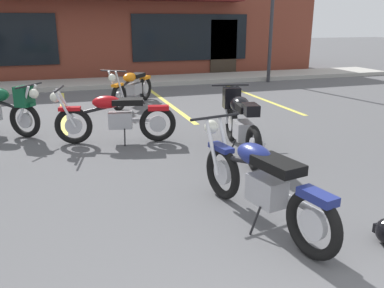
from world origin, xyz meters
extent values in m
plane|color=#515154|center=(0.00, 3.93, 0.00)|extent=(80.00, 80.00, 0.00)
cube|color=#A8A59E|center=(0.00, 12.21, 0.07)|extent=(22.00, 1.80, 0.14)
cube|color=brown|center=(0.00, 16.28, 1.80)|extent=(17.78, 5.48, 3.60)
cube|color=black|center=(3.56, 13.50, 1.45)|extent=(4.55, 0.06, 1.70)
cube|color=#33281E|center=(4.89, 13.50, 1.05)|extent=(1.10, 0.06, 2.10)
cube|color=#DBCC4C|center=(-1.30, 8.61, 0.00)|extent=(0.12, 4.80, 0.01)
cube|color=#DBCC4C|center=(1.30, 8.61, 0.00)|extent=(0.12, 4.80, 0.01)
cube|color=#DBCC4C|center=(3.90, 8.61, 0.00)|extent=(0.12, 4.80, 0.01)
torus|color=black|center=(0.74, 1.38, 0.32)|extent=(0.22, 0.65, 0.64)
cylinder|color=#B7B7BC|center=(0.74, 1.38, 0.32)|extent=(0.11, 0.29, 0.29)
torus|color=black|center=(0.46, 2.79, 0.32)|extent=(0.22, 0.65, 0.64)
cylinder|color=#B7B7BC|center=(0.46, 2.79, 0.32)|extent=(0.11, 0.29, 0.29)
cylinder|color=silver|center=(0.35, 2.87, 0.64)|extent=(0.11, 0.33, 0.66)
cylinder|color=silver|center=(0.52, 2.91, 0.64)|extent=(0.11, 0.33, 0.66)
cylinder|color=black|center=(0.42, 2.97, 0.96)|extent=(0.65, 0.16, 0.03)
sphere|color=silver|center=(0.41, 3.05, 0.82)|extent=(0.20, 0.20, 0.17)
cube|color=navy|center=(0.45, 2.83, 0.62)|extent=(0.21, 0.38, 0.06)
cube|color=#9E9EA3|center=(0.61, 2.01, 0.40)|extent=(0.31, 0.44, 0.28)
cylinder|color=silver|center=(0.82, 1.67, 0.36)|extent=(0.18, 0.55, 0.07)
cylinder|color=black|center=(0.57, 2.20, 0.64)|extent=(0.24, 0.94, 0.26)
ellipsoid|color=navy|center=(0.57, 2.22, 0.72)|extent=(0.35, 0.52, 0.22)
cube|color=black|center=(0.64, 1.87, 0.72)|extent=(0.38, 0.56, 0.10)
cube|color=navy|center=(0.74, 1.36, 0.60)|extent=(0.23, 0.38, 0.08)
cylinder|color=black|center=(0.45, 1.90, 0.14)|extent=(0.14, 0.05, 0.29)
torus|color=black|center=(0.85, 9.18, 0.32)|extent=(0.46, 0.57, 0.64)
cylinder|color=#B7B7BC|center=(0.85, 9.18, 0.32)|extent=(0.22, 0.27, 0.29)
torus|color=black|center=(-0.02, 8.03, 0.32)|extent=(0.46, 0.57, 0.64)
cylinder|color=#B7B7BC|center=(-0.02, 8.03, 0.32)|extent=(0.22, 0.27, 0.29)
cylinder|color=silver|center=(-0.01, 7.90, 0.64)|extent=(0.23, 0.29, 0.66)
cylinder|color=silver|center=(-0.15, 8.01, 0.64)|extent=(0.23, 0.29, 0.66)
cylinder|color=black|center=(-0.13, 7.89, 0.96)|extent=(0.55, 0.42, 0.03)
sphere|color=silver|center=(-0.18, 7.82, 0.82)|extent=(0.24, 0.24, 0.17)
cube|color=orange|center=(-0.04, 8.00, 0.62)|extent=(0.33, 0.37, 0.06)
cube|color=#9E9EA3|center=(0.46, 8.67, 0.40)|extent=(0.43, 0.46, 0.28)
cylinder|color=silver|center=(0.57, 9.05, 0.36)|extent=(0.39, 0.48, 0.07)
cylinder|color=black|center=(0.34, 8.51, 0.64)|extent=(0.61, 0.79, 0.26)
ellipsoid|color=orange|center=(0.33, 8.50, 0.72)|extent=(0.50, 0.54, 0.22)
cube|color=black|center=(0.55, 8.78, 0.72)|extent=(0.54, 0.58, 0.10)
cube|color=orange|center=(0.86, 9.20, 0.60)|extent=(0.34, 0.38, 0.08)
cylinder|color=black|center=(0.65, 8.62, 0.14)|extent=(0.12, 0.10, 0.29)
torus|color=black|center=(0.27, 5.32, 0.32)|extent=(0.65, 0.23, 0.64)
cylinder|color=#B7B7BC|center=(0.27, 5.32, 0.32)|extent=(0.29, 0.12, 0.29)
torus|color=black|center=(-1.14, 5.62, 0.32)|extent=(0.65, 0.23, 0.64)
cylinder|color=#B7B7BC|center=(-1.14, 5.62, 0.32)|extent=(0.29, 0.12, 0.29)
cylinder|color=silver|center=(-1.25, 5.55, 0.64)|extent=(0.33, 0.11, 0.66)
cylinder|color=silver|center=(-1.22, 5.73, 0.64)|extent=(0.33, 0.11, 0.66)
cylinder|color=black|center=(-1.31, 5.66, 0.96)|extent=(0.17, 0.65, 0.03)
sphere|color=silver|center=(-1.39, 5.68, 0.82)|extent=(0.20, 0.20, 0.17)
cube|color=#B70F14|center=(-1.18, 5.63, 0.62)|extent=(0.38, 0.21, 0.06)
cube|color=#9E9EA3|center=(-0.35, 5.46, 0.40)|extent=(0.44, 0.32, 0.28)
cylinder|color=silver|center=(0.04, 5.51, 0.36)|extent=(0.55, 0.18, 0.07)
cylinder|color=black|center=(-0.55, 5.50, 0.64)|extent=(0.93, 0.26, 0.26)
ellipsoid|color=#B70F14|center=(-0.57, 5.50, 0.72)|extent=(0.52, 0.35, 0.22)
cube|color=black|center=(-0.22, 5.43, 0.72)|extent=(0.57, 0.38, 0.10)
cube|color=#B70F14|center=(0.29, 5.32, 0.60)|extent=(0.39, 0.23, 0.08)
cylinder|color=black|center=(-0.32, 5.26, 0.14)|extent=(0.05, 0.14, 0.29)
torus|color=black|center=(1.25, 3.55, 0.32)|extent=(0.22, 0.65, 0.64)
cylinder|color=#B7B7BC|center=(1.25, 3.55, 0.32)|extent=(0.11, 0.29, 0.29)
torus|color=black|center=(1.52, 4.97, 0.32)|extent=(0.22, 0.65, 0.64)
cylinder|color=#B7B7BC|center=(1.52, 4.97, 0.32)|extent=(0.11, 0.29, 0.29)
cylinder|color=silver|center=(1.45, 5.08, 0.64)|extent=(0.11, 0.33, 0.66)
cylinder|color=silver|center=(1.63, 5.05, 0.64)|extent=(0.11, 0.33, 0.66)
cylinder|color=black|center=(1.56, 5.14, 0.96)|extent=(0.65, 0.16, 0.03)
sphere|color=silver|center=(1.57, 5.22, 0.82)|extent=(0.20, 0.20, 0.17)
cube|color=black|center=(1.53, 5.01, 0.62)|extent=(0.21, 0.38, 0.06)
cube|color=#9E9EA3|center=(1.37, 4.18, 0.40)|extent=(0.31, 0.44, 0.28)
cylinder|color=silver|center=(1.44, 3.79, 0.36)|extent=(0.17, 0.55, 0.07)
cylinder|color=black|center=(1.41, 4.38, 0.64)|extent=(0.24, 0.94, 0.26)
ellipsoid|color=black|center=(1.42, 4.42, 0.76)|extent=(0.39, 0.57, 0.26)
cube|color=black|center=(1.53, 5.02, 0.76)|extent=(0.32, 0.29, 0.36)
cube|color=black|center=(1.35, 4.08, 0.78)|extent=(0.31, 0.44, 0.10)
cube|color=black|center=(1.29, 3.79, 0.82)|extent=(0.26, 0.35, 0.16)
cylinder|color=black|center=(1.18, 4.15, 0.14)|extent=(0.14, 0.05, 0.29)
torus|color=black|center=(-1.96, 6.31, 0.32)|extent=(0.58, 0.45, 0.64)
cylinder|color=#B7B7BC|center=(-1.96, 6.31, 0.32)|extent=(0.27, 0.22, 0.29)
cylinder|color=silver|center=(-1.83, 6.33, 0.64)|extent=(0.29, 0.22, 0.66)
cylinder|color=silver|center=(-1.93, 6.18, 0.64)|extent=(0.29, 0.22, 0.66)
cylinder|color=black|center=(-1.81, 6.21, 0.96)|extent=(0.41, 0.56, 0.03)
sphere|color=silver|center=(-1.75, 6.16, 0.82)|extent=(0.24, 0.24, 0.17)
cube|color=#0F4C2D|center=(-1.93, 6.29, 0.62)|extent=(0.37, 0.32, 0.06)
cube|color=#0F4C2D|center=(-1.92, 6.28, 0.76)|extent=(0.36, 0.37, 0.36)
cube|color=black|center=(1.57, 1.44, 0.12)|extent=(0.18, 0.03, 0.09)
cylinder|color=#2D2D33|center=(5.61, 11.11, 2.35)|extent=(0.12, 0.12, 4.70)
camera|label=1|loc=(-1.25, -1.25, 2.03)|focal=36.99mm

